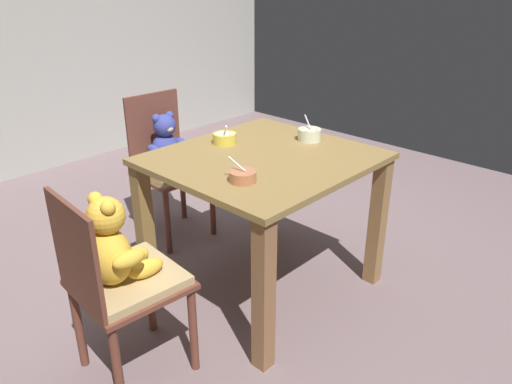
% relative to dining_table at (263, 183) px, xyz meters
% --- Properties ---
extents(ground_plane, '(5.20, 5.20, 0.04)m').
position_rel_dining_table_xyz_m(ground_plane, '(0.00, 0.00, -0.62)').
color(ground_plane, slate).
extents(dining_table, '(0.99, 0.93, 0.75)m').
position_rel_dining_table_xyz_m(dining_table, '(0.00, 0.00, 0.00)').
color(dining_table, olive).
rests_on(dining_table, ground_plane).
extents(teddy_chair_near_left, '(0.44, 0.44, 0.85)m').
position_rel_dining_table_xyz_m(teddy_chair_near_left, '(-0.87, -0.02, -0.06)').
color(teddy_chair_near_left, brown).
rests_on(teddy_chair_near_left, ground_plane).
extents(teddy_chair_far_center, '(0.42, 0.40, 0.90)m').
position_rel_dining_table_xyz_m(teddy_chair_far_center, '(0.04, 0.83, -0.08)').
color(teddy_chair_far_center, brown).
rests_on(teddy_chair_far_center, ground_plane).
extents(porridge_bowl_cream_near_right, '(0.12, 0.12, 0.12)m').
position_rel_dining_table_xyz_m(porridge_bowl_cream_near_right, '(0.34, -0.02, 0.18)').
color(porridge_bowl_cream_near_right, beige).
rests_on(porridge_bowl_cream_near_right, dining_table).
extents(porridge_bowl_terracotta_near_left, '(0.12, 0.12, 0.11)m').
position_rel_dining_table_xyz_m(porridge_bowl_terracotta_near_left, '(-0.30, -0.15, 0.17)').
color(porridge_bowl_terracotta_near_left, '#B86F49').
rests_on(porridge_bowl_terracotta_near_left, dining_table).
extents(porridge_bowl_yellow_far_center, '(0.12, 0.12, 0.12)m').
position_rel_dining_table_xyz_m(porridge_bowl_yellow_far_center, '(0.00, 0.27, 0.18)').
color(porridge_bowl_yellow_far_center, gold).
rests_on(porridge_bowl_yellow_far_center, dining_table).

